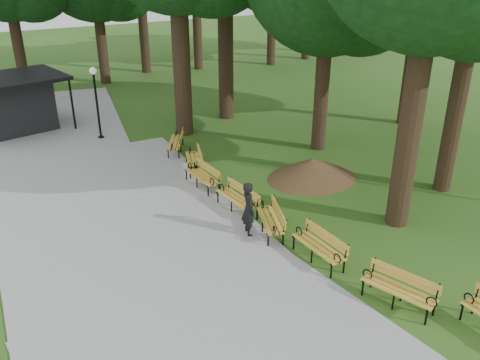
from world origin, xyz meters
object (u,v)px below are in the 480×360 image
lamp_post (95,88)px  bench_5 (202,176)px  dirt_mound (312,168)px  person (249,209)px  bench_7 (175,142)px  bench_1 (399,290)px  bench_3 (270,220)px  bench_4 (237,199)px  bench_2 (318,247)px  kiosk (12,104)px  bench_6 (194,160)px

lamp_post → bench_5: lamp_post is taller
dirt_mound → person: bearing=-150.2°
dirt_mound → bench_7: (-3.44, 5.05, 0.04)m
bench_1 → bench_3: 4.54m
lamp_post → bench_4: (2.00, -9.23, -1.91)m
bench_3 → bench_7: bearing=-160.9°
bench_2 → person: bearing=-158.3°
dirt_mound → bench_1: 7.61m
bench_3 → bench_4: same height
dirt_mound → bench_2: (-3.25, -4.59, 0.04)m
bench_2 → kiosk: bearing=-162.1°
bench_2 → bench_6: size_ratio=1.00×
bench_2 → bench_1: bearing=9.3°
person → bench_2: size_ratio=0.91×
dirt_mound → bench_2: size_ratio=1.57×
bench_3 → kiosk: bearing=-138.9°
bench_1 → bench_3: bearing=171.9°
dirt_mound → bench_2: 5.62m
dirt_mound → bench_4: size_ratio=1.57×
lamp_post → bench_3: bearing=-78.7°
bench_7 → bench_2: bearing=30.0°
bench_6 → bench_7: bearing=-165.7°
kiosk → bench_4: (5.21, -12.42, -0.87)m
kiosk → dirt_mound: 14.63m
bench_1 → bench_7: same height
bench_2 → bench_7: bearing=179.4°
bench_4 → bench_5: (-0.20, 2.23, 0.00)m
lamp_post → dirt_mound: bearing=-55.2°
lamp_post → bench_1: lamp_post is taller
bench_2 → bench_7: size_ratio=1.00×
person → bench_1: bearing=-150.4°
bench_7 → bench_1: bearing=32.1°
person → lamp_post: size_ratio=0.53×
bench_5 → bench_2: bearing=3.6°
dirt_mound → bench_7: bearing=124.2°
bench_4 → dirt_mound: bearing=97.9°
person → bench_6: bearing=6.2°
bench_4 → bench_5: same height
dirt_mound → bench_3: bench_3 is taller
bench_4 → bench_6: (0.17, 3.76, 0.00)m
bench_1 → bench_6: same height
lamp_post → dirt_mound: 10.31m
person → lamp_post: 10.93m
bench_1 → kiosk: bearing=179.9°
bench_7 → bench_6: bearing=24.6°
bench_7 → kiosk: bearing=-110.4°
bench_6 → dirt_mound: bearing=70.3°
dirt_mound → bench_4: bench_4 is taller
lamp_post → bench_4: bearing=-77.8°
kiosk → bench_7: size_ratio=2.19×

